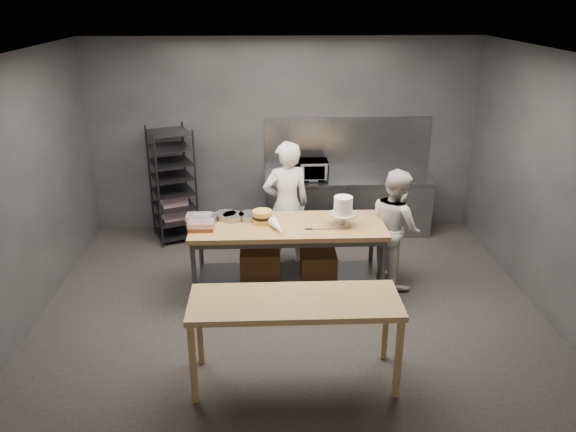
{
  "coord_description": "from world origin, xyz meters",
  "views": [
    {
      "loc": [
        -0.29,
        -6.05,
        3.59
      ],
      "look_at": [
        -0.02,
        0.29,
        1.05
      ],
      "focal_mm": 35.0,
      "sensor_mm": 36.0,
      "label": 1
    }
  ],
  "objects_px": {
    "speed_rack": "(173,185)",
    "frosted_cake_stand": "(343,208)",
    "chef_right": "(395,227)",
    "layer_cake": "(262,217)",
    "chef_behind": "(286,205)",
    "microwave": "(310,170)",
    "work_table": "(287,249)",
    "near_counter": "(295,308)"
  },
  "relations": [
    {
      "from": "chef_right",
      "to": "frosted_cake_stand",
      "type": "relative_size",
      "value": 4.13
    },
    {
      "from": "microwave",
      "to": "work_table",
      "type": "bearing_deg",
      "value": -103.23
    },
    {
      "from": "speed_rack",
      "to": "frosted_cake_stand",
      "type": "bearing_deg",
      "value": -37.8
    },
    {
      "from": "speed_rack",
      "to": "frosted_cake_stand",
      "type": "distance_m",
      "value": 2.99
    },
    {
      "from": "work_table",
      "to": "chef_right",
      "type": "bearing_deg",
      "value": 7.8
    },
    {
      "from": "frosted_cake_stand",
      "to": "layer_cake",
      "type": "height_order",
      "value": "frosted_cake_stand"
    },
    {
      "from": "speed_rack",
      "to": "layer_cake",
      "type": "xyz_separation_m",
      "value": [
        1.36,
        -1.69,
        0.14
      ]
    },
    {
      "from": "frosted_cake_stand",
      "to": "layer_cake",
      "type": "xyz_separation_m",
      "value": [
        -0.98,
        0.13,
        -0.15
      ]
    },
    {
      "from": "near_counter",
      "to": "chef_right",
      "type": "relative_size",
      "value": 1.3
    },
    {
      "from": "chef_behind",
      "to": "chef_right",
      "type": "bearing_deg",
      "value": 144.04
    },
    {
      "from": "work_table",
      "to": "layer_cake",
      "type": "distance_m",
      "value": 0.53
    },
    {
      "from": "chef_right",
      "to": "layer_cake",
      "type": "bearing_deg",
      "value": 76.86
    },
    {
      "from": "frosted_cake_stand",
      "to": "layer_cake",
      "type": "bearing_deg",
      "value": 172.46
    },
    {
      "from": "speed_rack",
      "to": "layer_cake",
      "type": "relative_size",
      "value": 7.29
    },
    {
      "from": "chef_right",
      "to": "frosted_cake_stand",
      "type": "distance_m",
      "value": 0.86
    },
    {
      "from": "microwave",
      "to": "frosted_cake_stand",
      "type": "bearing_deg",
      "value": -82.36
    },
    {
      "from": "near_counter",
      "to": "work_table",
      "type": "bearing_deg",
      "value": 90.21
    },
    {
      "from": "work_table",
      "to": "chef_behind",
      "type": "xyz_separation_m",
      "value": [
        0.03,
        0.72,
        0.32
      ]
    },
    {
      "from": "speed_rack",
      "to": "chef_behind",
      "type": "relative_size",
      "value": 0.98
    },
    {
      "from": "chef_right",
      "to": "frosted_cake_stand",
      "type": "bearing_deg",
      "value": 92.48
    },
    {
      "from": "chef_right",
      "to": "microwave",
      "type": "xyz_separation_m",
      "value": [
        -0.98,
        1.64,
        0.28
      ]
    },
    {
      "from": "frosted_cake_stand",
      "to": "work_table",
      "type": "bearing_deg",
      "value": 173.9
    },
    {
      "from": "work_table",
      "to": "chef_right",
      "type": "xyz_separation_m",
      "value": [
        1.41,
        0.19,
        0.2
      ]
    },
    {
      "from": "chef_right",
      "to": "near_counter",
      "type": "bearing_deg",
      "value": 127.21
    },
    {
      "from": "speed_rack",
      "to": "chef_right",
      "type": "bearing_deg",
      "value": -26.85
    },
    {
      "from": "near_counter",
      "to": "frosted_cake_stand",
      "type": "bearing_deg",
      "value": 68.58
    },
    {
      "from": "speed_rack",
      "to": "frosted_cake_stand",
      "type": "xyz_separation_m",
      "value": [
        2.35,
        -1.82,
        0.29
      ]
    },
    {
      "from": "speed_rack",
      "to": "layer_cake",
      "type": "distance_m",
      "value": 2.18
    },
    {
      "from": "chef_right",
      "to": "layer_cake",
      "type": "xyz_separation_m",
      "value": [
        -1.71,
        -0.14,
        0.23
      ]
    },
    {
      "from": "work_table",
      "to": "frosted_cake_stand",
      "type": "height_order",
      "value": "frosted_cake_stand"
    },
    {
      "from": "work_table",
      "to": "frosted_cake_stand",
      "type": "bearing_deg",
      "value": -6.1
    },
    {
      "from": "work_table",
      "to": "near_counter",
      "type": "distance_m",
      "value": 1.82
    },
    {
      "from": "chef_behind",
      "to": "layer_cake",
      "type": "relative_size",
      "value": 7.45
    },
    {
      "from": "near_counter",
      "to": "speed_rack",
      "type": "distance_m",
      "value": 3.92
    },
    {
      "from": "chef_right",
      "to": "microwave",
      "type": "relative_size",
      "value": 2.85
    },
    {
      "from": "chef_behind",
      "to": "speed_rack",
      "type": "bearing_deg",
      "value": -46.27
    },
    {
      "from": "work_table",
      "to": "frosted_cake_stand",
      "type": "xyz_separation_m",
      "value": [
        0.68,
        -0.07,
        0.58
      ]
    },
    {
      "from": "speed_rack",
      "to": "microwave",
      "type": "xyz_separation_m",
      "value": [
        2.09,
        0.08,
        0.19
      ]
    },
    {
      "from": "work_table",
      "to": "chef_right",
      "type": "height_order",
      "value": "chef_right"
    },
    {
      "from": "chef_behind",
      "to": "frosted_cake_stand",
      "type": "distance_m",
      "value": 1.06
    },
    {
      "from": "speed_rack",
      "to": "chef_right",
      "type": "relative_size",
      "value": 1.13
    },
    {
      "from": "microwave",
      "to": "frosted_cake_stand",
      "type": "relative_size",
      "value": 1.45
    }
  ]
}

